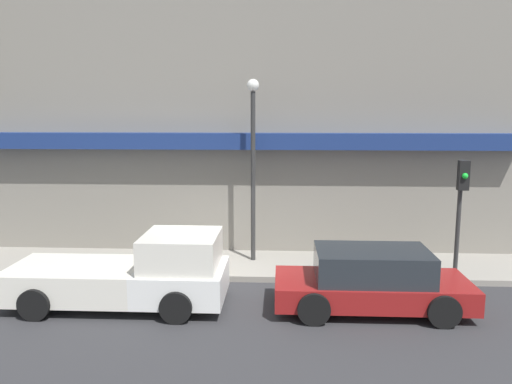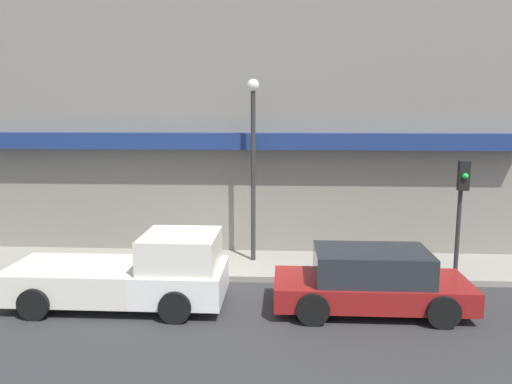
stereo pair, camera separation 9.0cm
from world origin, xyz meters
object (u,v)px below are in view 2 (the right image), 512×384
(pickup_truck, at_px, (133,274))
(fire_hydrant, at_px, (212,259))
(parked_car, at_px, (371,281))
(street_lamp, at_px, (253,149))
(traffic_light, at_px, (461,197))

(pickup_truck, xyz_separation_m, fire_hydrant, (1.58, 2.31, -0.31))
(parked_car, distance_m, street_lamp, 5.33)
(street_lamp, relative_size, traffic_light, 1.69)
(parked_car, bearing_deg, traffic_light, 36.31)
(parked_car, xyz_separation_m, traffic_light, (2.73, 2.18, 1.67))
(pickup_truck, height_order, traffic_light, traffic_light)
(parked_car, height_order, street_lamp, street_lamp)
(parked_car, bearing_deg, pickup_truck, 177.73)
(parked_car, height_order, fire_hydrant, parked_car)
(pickup_truck, height_order, fire_hydrant, pickup_truck)
(parked_car, xyz_separation_m, fire_hydrant, (-4.12, 2.31, -0.24))
(fire_hydrant, height_order, street_lamp, street_lamp)
(fire_hydrant, bearing_deg, traffic_light, -1.10)
(street_lamp, height_order, traffic_light, street_lamp)
(pickup_truck, height_order, street_lamp, street_lamp)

